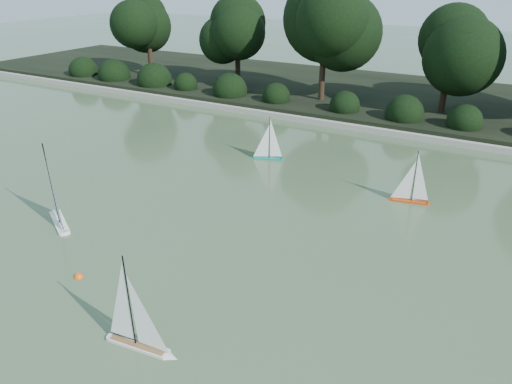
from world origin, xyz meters
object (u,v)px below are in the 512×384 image
sailboat_white_a (56,208)px  sailboat_white_b (142,334)px  race_buoy (79,277)px  sailboat_orange (407,193)px  sailboat_teal (266,152)px

sailboat_white_a → sailboat_white_b: (3.88, -1.91, -0.05)m
sailboat_white_b → race_buoy: size_ratio=10.21×
sailboat_white_a → sailboat_white_b: size_ratio=1.18×
sailboat_white_a → sailboat_white_b: 4.32m
sailboat_white_a → sailboat_orange: (5.68, 4.32, -0.08)m
sailboat_white_a → sailboat_orange: bearing=37.3°
sailboat_white_a → sailboat_teal: size_ratio=1.44×
sailboat_white_b → sailboat_orange: (1.80, 6.22, -0.03)m
sailboat_orange → sailboat_white_a: bearing=-142.7°
sailboat_teal → sailboat_white_a: bearing=-109.7°
race_buoy → sailboat_white_b: bearing=-19.9°
sailboat_orange → race_buoy: 6.69m
sailboat_white_b → race_buoy: 2.16m
sailboat_white_b → race_buoy: bearing=160.1°
sailboat_orange → sailboat_teal: bearing=168.6°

